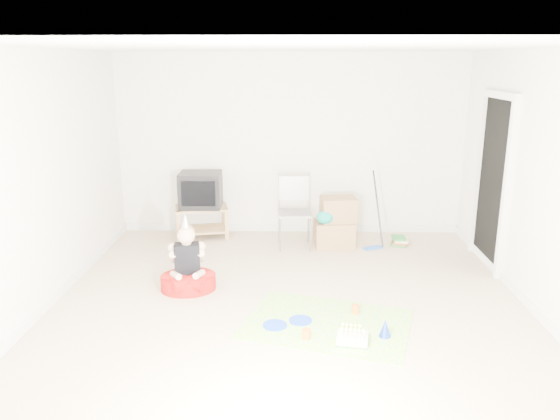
{
  "coord_description": "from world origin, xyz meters",
  "views": [
    {
      "loc": [
        0.04,
        -5.34,
        2.48
      ],
      "look_at": [
        -0.1,
        0.4,
        0.9
      ],
      "focal_mm": 35.0,
      "sensor_mm": 36.0,
      "label": 1
    }
  ],
  "objects_px": {
    "birthday_cake": "(352,339)",
    "crt_tv": "(201,190)",
    "tv_stand": "(202,219)",
    "seated_woman": "(188,273)",
    "folding_chair": "(295,213)",
    "cardboard_boxes": "(335,223)"
  },
  "relations": [
    {
      "from": "birthday_cake",
      "to": "crt_tv",
      "type": "bearing_deg",
      "value": 121.48
    },
    {
      "from": "tv_stand",
      "to": "birthday_cake",
      "type": "distance_m",
      "value": 3.57
    },
    {
      "from": "crt_tv",
      "to": "seated_woman",
      "type": "relative_size",
      "value": 0.66
    },
    {
      "from": "folding_chair",
      "to": "cardboard_boxes",
      "type": "bearing_deg",
      "value": 8.24
    },
    {
      "from": "crt_tv",
      "to": "birthday_cake",
      "type": "xyz_separation_m",
      "value": [
        1.86,
        -3.03,
        -0.67
      ]
    },
    {
      "from": "crt_tv",
      "to": "cardboard_boxes",
      "type": "bearing_deg",
      "value": -10.79
    },
    {
      "from": "folding_chair",
      "to": "birthday_cake",
      "type": "relative_size",
      "value": 3.22
    },
    {
      "from": "tv_stand",
      "to": "crt_tv",
      "type": "relative_size",
      "value": 1.4
    },
    {
      "from": "tv_stand",
      "to": "cardboard_boxes",
      "type": "distance_m",
      "value": 1.92
    },
    {
      "from": "seated_woman",
      "to": "cardboard_boxes",
      "type": "bearing_deg",
      "value": 41.53
    },
    {
      "from": "birthday_cake",
      "to": "folding_chair",
      "type": "bearing_deg",
      "value": 101.2
    },
    {
      "from": "crt_tv",
      "to": "folding_chair",
      "type": "distance_m",
      "value": 1.41
    },
    {
      "from": "folding_chair",
      "to": "birthday_cake",
      "type": "distance_m",
      "value": 2.73
    },
    {
      "from": "crt_tv",
      "to": "cardboard_boxes",
      "type": "relative_size",
      "value": 0.85
    },
    {
      "from": "folding_chair",
      "to": "cardboard_boxes",
      "type": "distance_m",
      "value": 0.59
    },
    {
      "from": "folding_chair",
      "to": "tv_stand",
      "type": "bearing_deg",
      "value": 163.5
    },
    {
      "from": "tv_stand",
      "to": "cardboard_boxes",
      "type": "bearing_deg",
      "value": -9.4
    },
    {
      "from": "cardboard_boxes",
      "to": "birthday_cake",
      "type": "relative_size",
      "value": 2.2
    },
    {
      "from": "tv_stand",
      "to": "seated_woman",
      "type": "height_order",
      "value": "seated_woman"
    },
    {
      "from": "folding_chair",
      "to": "seated_woman",
      "type": "bearing_deg",
      "value": -128.99
    },
    {
      "from": "tv_stand",
      "to": "folding_chair",
      "type": "distance_m",
      "value": 1.41
    },
    {
      "from": "birthday_cake",
      "to": "tv_stand",
      "type": "bearing_deg",
      "value": 121.48
    }
  ]
}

